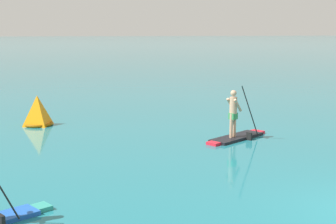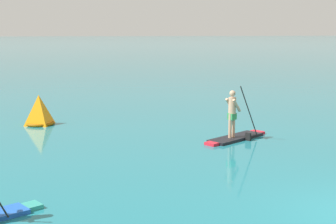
{
  "view_description": "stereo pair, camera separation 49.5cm",
  "coord_description": "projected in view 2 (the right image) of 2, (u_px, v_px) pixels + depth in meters",
  "views": [
    {
      "loc": [
        -6.03,
        -8.8,
        3.86
      ],
      "look_at": [
        -3.19,
        9.37,
        0.7
      ],
      "focal_mm": 52.68,
      "sensor_mm": 36.0,
      "label": 1
    },
    {
      "loc": [
        -5.54,
        -8.87,
        3.86
      ],
      "look_at": [
        -3.19,
        9.37,
        0.7
      ],
      "focal_mm": 52.68,
      "sensor_mm": 36.0,
      "label": 2
    }
  ],
  "objects": [
    {
      "name": "race_marker_buoy",
      "position": [
        39.0,
        112.0,
        19.74
      ],
      "size": [
        1.28,
        1.28,
        1.21
      ],
      "color": "orange",
      "rests_on": "ground"
    },
    {
      "name": "paddleboarder_mid_center",
      "position": [
        235.0,
        129.0,
        17.14
      ],
      "size": [
        2.57,
        2.12,
        1.99
      ],
      "rotation": [
        0.0,
        0.0,
        0.65
      ],
      "color": "black",
      "rests_on": "ground"
    }
  ]
}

